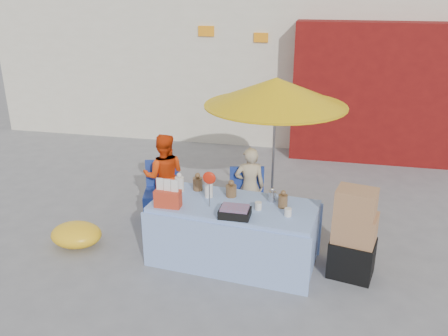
% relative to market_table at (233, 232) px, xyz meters
% --- Properties ---
extents(ground, '(80.00, 80.00, 0.00)m').
position_rel_market_table_xyz_m(ground, '(-0.24, -0.04, -0.40)').
color(ground, slate).
rests_on(ground, ground).
extents(market_table, '(2.09, 1.14, 1.21)m').
position_rel_market_table_xyz_m(market_table, '(0.00, 0.00, 0.00)').
color(market_table, '#8CAFE0').
rests_on(market_table, ground).
extents(chair_left, '(0.58, 0.57, 0.85)m').
position_rel_market_table_xyz_m(chair_left, '(-1.22, 0.86, -0.14)').
color(chair_left, navy).
rests_on(chair_left, ground).
extents(chair_right, '(0.58, 0.57, 0.85)m').
position_rel_market_table_xyz_m(chair_right, '(0.03, 0.86, -0.14)').
color(chair_right, navy).
rests_on(chair_right, ground).
extents(vendor_orange, '(0.71, 0.61, 1.26)m').
position_rel_market_table_xyz_m(vendor_orange, '(-1.22, 0.99, 0.24)').
color(vendor_orange, '#E73E0C').
rests_on(vendor_orange, ground).
extents(vendor_beige, '(0.47, 0.37, 1.15)m').
position_rel_market_table_xyz_m(vendor_beige, '(0.03, 0.99, 0.18)').
color(vendor_beige, tan).
rests_on(vendor_beige, ground).
extents(umbrella, '(1.90, 1.90, 2.09)m').
position_rel_market_table_xyz_m(umbrella, '(0.33, 1.14, 1.50)').
color(umbrella, gray).
rests_on(umbrella, ground).
extents(box_stack, '(0.57, 0.51, 1.10)m').
position_rel_market_table_xyz_m(box_stack, '(1.42, -0.02, 0.11)').
color(box_stack, black).
rests_on(box_stack, ground).
extents(tarp_bundle, '(0.82, 0.74, 0.30)m').
position_rel_market_table_xyz_m(tarp_bundle, '(-2.08, -0.08, -0.24)').
color(tarp_bundle, yellow).
rests_on(tarp_bundle, ground).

